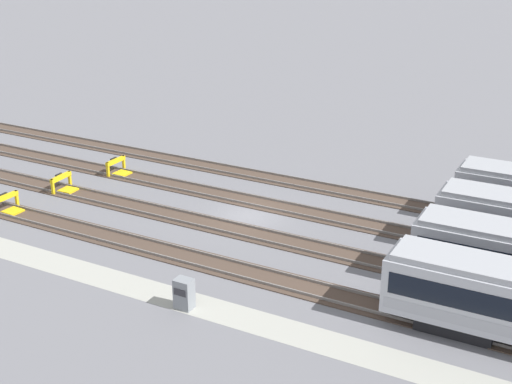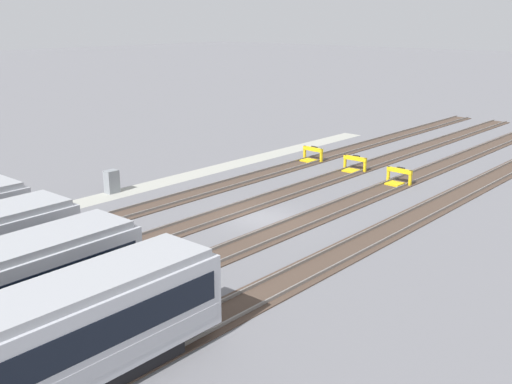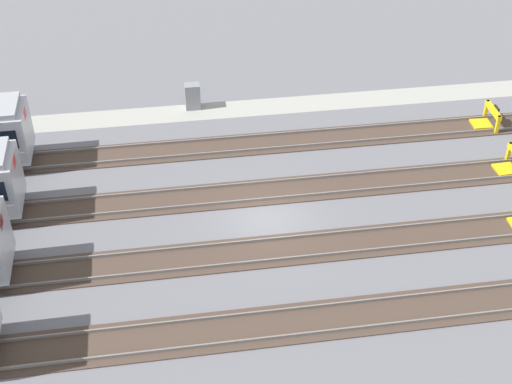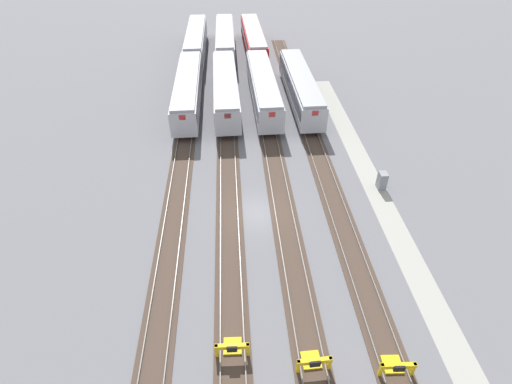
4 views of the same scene
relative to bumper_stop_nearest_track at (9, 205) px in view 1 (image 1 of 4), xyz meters
The scene contains 10 objects.
ground_plane 15.73m from the bumper_stop_nearest_track, 25.81° to the left, with size 400.00×400.00×0.00m, color slate.
service_walkway 14.74m from the bumper_stop_nearest_track, 16.12° to the right, with size 54.00×2.00×0.01m, color #9E9E93.
rail_track_nearest 14.16m from the bumper_stop_nearest_track, ahead, with size 90.00×2.23×0.21m.
rail_track_near_inner 14.88m from the bumper_stop_nearest_track, 17.88° to the left, with size 90.00×2.24×0.21m.
rail_track_middle 16.84m from the bumper_stop_nearest_track, 32.81° to the left, with size 90.00×2.24×0.21m.
rail_track_far_inner 19.69m from the bumper_stop_nearest_track, 44.03° to the left, with size 90.00×2.23×0.21m.
bumper_stop_nearest_track is the anchor object (origin of this frame).
bumper_stop_near_inner_track 4.61m from the bumper_stop_nearest_track, 82.76° to the left, with size 1.37×2.01×1.22m.
bumper_stop_middle_track 9.29m from the bumper_stop_nearest_track, 78.99° to the left, with size 1.36×2.01×1.22m.
electrical_cabinet 17.48m from the bumper_stop_nearest_track, 15.35° to the right, with size 0.90×0.73×1.60m.
Camera 1 is at (20.52, -36.92, 18.52)m, focal length 50.00 mm.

